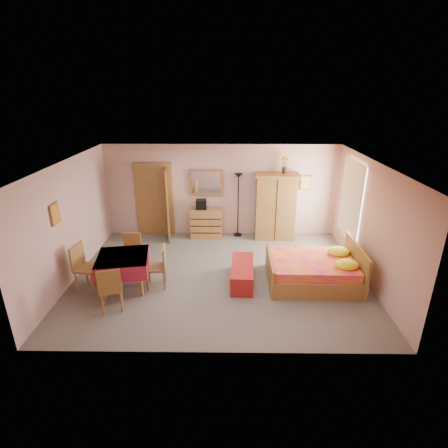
{
  "coord_description": "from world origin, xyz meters",
  "views": [
    {
      "loc": [
        0.19,
        -7.02,
        4.01
      ],
      "look_at": [
        0.1,
        0.3,
        1.15
      ],
      "focal_mm": 28.0,
      "sensor_mm": 36.0,
      "label": 1
    }
  ],
  "objects_px": {
    "chest_of_drawers": "(206,223)",
    "chair_east": "(156,267)",
    "sunflower_vase": "(285,165)",
    "chair_south": "(111,287)",
    "wall_mirror": "(206,183)",
    "floor_lamp": "(238,205)",
    "chair_north": "(131,254)",
    "bed": "(313,264)",
    "wardrobe": "(275,207)",
    "stereo": "(201,204)",
    "bench": "(242,273)",
    "dining_table": "(124,272)",
    "chair_west": "(88,268)"
  },
  "relations": [
    {
      "from": "wardrobe",
      "to": "bench",
      "type": "bearing_deg",
      "value": -110.43
    },
    {
      "from": "stereo",
      "to": "bench",
      "type": "xyz_separation_m",
      "value": [
        1.07,
        -2.51,
        -0.77
      ]
    },
    {
      "from": "floor_lamp",
      "to": "chest_of_drawers",
      "type": "bearing_deg",
      "value": -172.02
    },
    {
      "from": "wall_mirror",
      "to": "stereo",
      "type": "relative_size",
      "value": 3.14
    },
    {
      "from": "chair_south",
      "to": "chest_of_drawers",
      "type": "bearing_deg",
      "value": 48.58
    },
    {
      "from": "dining_table",
      "to": "chair_south",
      "type": "distance_m",
      "value": 0.75
    },
    {
      "from": "sunflower_vase",
      "to": "bench",
      "type": "xyz_separation_m",
      "value": [
        -1.19,
        -2.55,
        -1.87
      ]
    },
    {
      "from": "wall_mirror",
      "to": "chair_east",
      "type": "relative_size",
      "value": 1.01
    },
    {
      "from": "stereo",
      "to": "sunflower_vase",
      "type": "height_order",
      "value": "sunflower_vase"
    },
    {
      "from": "chest_of_drawers",
      "to": "wardrobe",
      "type": "bearing_deg",
      "value": -1.29
    },
    {
      "from": "chair_west",
      "to": "chair_south",
      "type": "bearing_deg",
      "value": 55.64
    },
    {
      "from": "wall_mirror",
      "to": "floor_lamp",
      "type": "xyz_separation_m",
      "value": [
        0.9,
        -0.08,
        -0.63
      ]
    },
    {
      "from": "sunflower_vase",
      "to": "dining_table",
      "type": "relative_size",
      "value": 0.44
    },
    {
      "from": "bench",
      "to": "dining_table",
      "type": "height_order",
      "value": "dining_table"
    },
    {
      "from": "chair_south",
      "to": "chair_west",
      "type": "bearing_deg",
      "value": 118.04
    },
    {
      "from": "sunflower_vase",
      "to": "bed",
      "type": "bearing_deg",
      "value": -82.5
    },
    {
      "from": "wall_mirror",
      "to": "wardrobe",
      "type": "relative_size",
      "value": 0.5
    },
    {
      "from": "wall_mirror",
      "to": "bed",
      "type": "relative_size",
      "value": 0.48
    },
    {
      "from": "bed",
      "to": "dining_table",
      "type": "bearing_deg",
      "value": -174.64
    },
    {
      "from": "wardrobe",
      "to": "sunflower_vase",
      "type": "relative_size",
      "value": 4.14
    },
    {
      "from": "wall_mirror",
      "to": "bed",
      "type": "bearing_deg",
      "value": -45.87
    },
    {
      "from": "chair_east",
      "to": "chair_south",
      "type": "bearing_deg",
      "value": 132.75
    },
    {
      "from": "chest_of_drawers",
      "to": "wardrobe",
      "type": "relative_size",
      "value": 0.48
    },
    {
      "from": "chair_east",
      "to": "chair_west",
      "type": "bearing_deg",
      "value": 87.97
    },
    {
      "from": "chair_north",
      "to": "chair_east",
      "type": "height_order",
      "value": "chair_east"
    },
    {
      "from": "floor_lamp",
      "to": "chair_south",
      "type": "xyz_separation_m",
      "value": [
        -2.52,
        -3.65,
        -0.45
      ]
    },
    {
      "from": "floor_lamp",
      "to": "chair_south",
      "type": "height_order",
      "value": "floor_lamp"
    },
    {
      "from": "stereo",
      "to": "chair_north",
      "type": "relative_size",
      "value": 0.33
    },
    {
      "from": "chest_of_drawers",
      "to": "stereo",
      "type": "xyz_separation_m",
      "value": [
        -0.14,
        0.01,
        0.56
      ]
    },
    {
      "from": "chair_south",
      "to": "chair_west",
      "type": "height_order",
      "value": "chair_west"
    },
    {
      "from": "wall_mirror",
      "to": "dining_table",
      "type": "relative_size",
      "value": 0.91
    },
    {
      "from": "wall_mirror",
      "to": "wardrobe",
      "type": "height_order",
      "value": "wall_mirror"
    },
    {
      "from": "wardrobe",
      "to": "sunflower_vase",
      "type": "bearing_deg",
      "value": 22.44
    },
    {
      "from": "sunflower_vase",
      "to": "wall_mirror",
      "type": "bearing_deg",
      "value": 175.46
    },
    {
      "from": "bed",
      "to": "bench",
      "type": "xyz_separation_m",
      "value": [
        -1.53,
        -0.02,
        -0.24
      ]
    },
    {
      "from": "sunflower_vase",
      "to": "chair_south",
      "type": "relative_size",
      "value": 0.49
    },
    {
      "from": "floor_lamp",
      "to": "chair_east",
      "type": "relative_size",
      "value": 1.99
    },
    {
      "from": "chest_of_drawers",
      "to": "chair_north",
      "type": "bearing_deg",
      "value": -128.13
    },
    {
      "from": "wall_mirror",
      "to": "bench",
      "type": "bearing_deg",
      "value": -69.31
    },
    {
      "from": "bed",
      "to": "wall_mirror",
      "type": "bearing_deg",
      "value": 133.59
    },
    {
      "from": "bench",
      "to": "wardrobe",
      "type": "bearing_deg",
      "value": 68.08
    },
    {
      "from": "chest_of_drawers",
      "to": "chair_west",
      "type": "distance_m",
      "value": 3.65
    },
    {
      "from": "dining_table",
      "to": "chair_south",
      "type": "bearing_deg",
      "value": -93.2
    },
    {
      "from": "wardrobe",
      "to": "chair_south",
      "type": "xyz_separation_m",
      "value": [
        -3.54,
        -3.49,
        -0.47
      ]
    },
    {
      "from": "sunflower_vase",
      "to": "chair_north",
      "type": "xyz_separation_m",
      "value": [
        -3.74,
        -2.1,
        -1.64
      ]
    },
    {
      "from": "stereo",
      "to": "sunflower_vase",
      "type": "bearing_deg",
      "value": 0.79
    },
    {
      "from": "chest_of_drawers",
      "to": "chair_east",
      "type": "height_order",
      "value": "chair_east"
    },
    {
      "from": "wardrobe",
      "to": "chair_east",
      "type": "bearing_deg",
      "value": -135.35
    },
    {
      "from": "chest_of_drawers",
      "to": "chair_north",
      "type": "relative_size",
      "value": 0.99
    },
    {
      "from": "chest_of_drawers",
      "to": "chair_west",
      "type": "bearing_deg",
      "value": -129.63
    }
  ]
}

